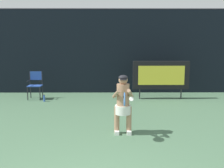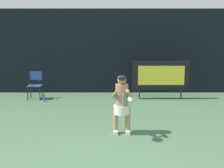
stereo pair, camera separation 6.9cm
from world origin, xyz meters
The scene contains 6 objects.
backdrop_screen centered at (0.00, 8.50, 1.81)m, with size 18.00×0.12×3.66m.
scoreboard centered at (2.33, 7.14, 0.95)m, with size 2.20×0.21×1.50m.
umpire_chair centered at (-2.62, 7.17, 0.62)m, with size 0.52×0.44×1.08m.
water_bottle centered at (-2.17, 6.68, 0.12)m, with size 0.07×0.07×0.27m.
tennis_player centered at (0.66, 3.15, 0.80)m, with size 0.54×0.61×1.46m.
tennis_racket centered at (0.66, 2.66, 0.98)m, with size 0.03×0.60×0.31m.
Camera 1 is at (0.35, -3.19, 2.28)m, focal length 42.62 mm.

